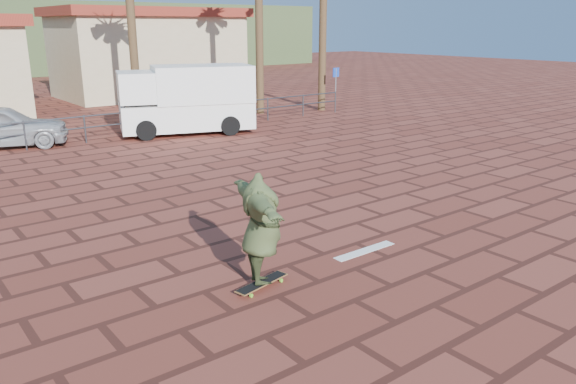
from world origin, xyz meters
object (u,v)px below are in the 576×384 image
at_px(longboard, 262,283).
at_px(car_white, 187,107).
at_px(car_silver, 0,126).
at_px(skateboarder, 261,229).
at_px(campervan, 187,98).

height_order(longboard, car_white, car_white).
xyz_separation_m(longboard, car_silver, (-0.83, 14.28, 0.65)).
bearing_deg(car_silver, longboard, -157.96).
xyz_separation_m(longboard, skateboarder, (0.00, 0.00, 0.92)).
bearing_deg(skateboarder, campervan, -4.78).
bearing_deg(car_white, longboard, 139.32).
xyz_separation_m(skateboarder, car_white, (6.39, 14.50, -0.25)).
bearing_deg(longboard, skateboarder, 0.00).
distance_m(skateboarder, campervan, 13.91).
relative_size(skateboarder, car_white, 0.49).
bearing_deg(skateboarder, longboard, 0.00).
distance_m(longboard, car_silver, 14.31).
distance_m(longboard, campervan, 13.97).
height_order(longboard, skateboarder, skateboarder).
bearing_deg(car_white, car_silver, 74.89).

